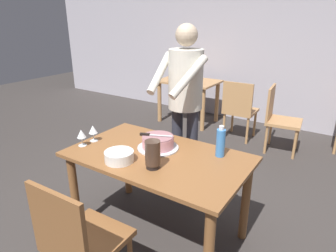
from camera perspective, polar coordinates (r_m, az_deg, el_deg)
name	(u,v)px	position (r m, az deg, el deg)	size (l,w,h in m)	color
ground_plane	(159,232)	(2.75, -1.81, -19.74)	(14.00, 14.00, 0.00)	#383330
back_wall	(277,44)	(5.25, 20.36, 14.62)	(10.00, 0.12, 2.70)	#ADA8B2
main_dining_table	(158,168)	(2.39, -1.98, -8.18)	(1.41, 0.84, 0.75)	brown
cake_on_platter	(158,143)	(2.42, -1.94, -3.23)	(0.34, 0.34, 0.11)	silver
cake_knife	(149,135)	(2.41, -3.63, -1.69)	(0.26, 0.13, 0.02)	silver
plate_stack	(119,156)	(2.25, -9.41, -5.80)	(0.22, 0.22, 0.08)	white
wine_glass_near	(93,130)	(2.63, -14.30, -0.73)	(0.08, 0.08, 0.14)	silver
wine_glass_far	(81,134)	(2.56, -16.40, -1.54)	(0.08, 0.08, 0.14)	silver
water_bottle	(221,142)	(2.30, 10.13, -3.13)	(0.07, 0.07, 0.25)	#387AC6
hurricane_lamp	(153,154)	(2.10, -2.97, -5.49)	(0.11, 0.11, 0.21)	black
person_cutting_cake	(185,95)	(2.79, 3.27, 5.91)	(0.47, 0.56, 1.72)	#2D2D38
chair_near_side	(79,239)	(2.01, -16.89, -20.16)	(0.45, 0.45, 0.90)	brown
background_table	(189,90)	(5.16, 3.99, 7.03)	(1.00, 0.70, 0.74)	tan
background_chair_0	(279,117)	(4.28, 20.61, 1.67)	(0.48, 0.48, 0.90)	tan
background_chair_2	(239,108)	(4.51, 13.61, 3.36)	(0.45, 0.45, 0.90)	tan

